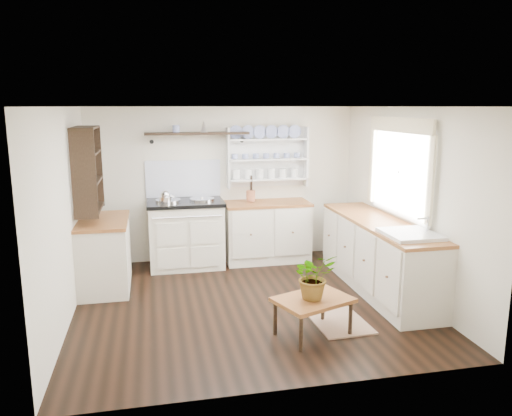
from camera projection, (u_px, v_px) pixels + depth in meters
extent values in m
cube|color=black|center=(248.00, 303.00, 5.96)|extent=(4.00, 3.80, 0.01)
cube|color=silver|center=(224.00, 184.00, 7.55)|extent=(4.00, 0.02, 2.30)
cube|color=silver|center=(407.00, 202.00, 6.14)|extent=(0.02, 3.80, 2.30)
cube|color=silver|center=(65.00, 216.00, 5.33)|extent=(0.02, 3.80, 2.30)
cube|color=white|center=(248.00, 107.00, 5.50)|extent=(4.00, 3.80, 0.01)
cube|color=white|center=(400.00, 172.00, 6.20)|extent=(0.04, 1.40, 1.00)
cube|color=white|center=(399.00, 172.00, 6.20)|extent=(0.02, 1.50, 1.10)
cube|color=#FFE9CB|center=(400.00, 125.00, 6.08)|extent=(0.04, 1.55, 0.18)
cube|color=#EEE6CE|center=(186.00, 235.00, 7.25)|extent=(1.05, 0.68, 0.92)
cube|color=black|center=(185.00, 203.00, 7.15)|extent=(1.09, 0.72, 0.05)
cylinder|color=silver|center=(168.00, 200.00, 7.10)|extent=(0.36, 0.36, 0.03)
cylinder|color=silver|center=(202.00, 199.00, 7.19)|extent=(0.36, 0.36, 0.03)
cylinder|color=silver|center=(188.00, 217.00, 6.81)|extent=(0.94, 0.02, 0.02)
cube|color=silver|center=(267.00, 232.00, 7.53)|extent=(1.25, 0.60, 0.88)
cube|color=brown|center=(267.00, 203.00, 7.44)|extent=(1.27, 0.63, 0.04)
cube|color=silver|center=(378.00, 256.00, 6.31)|extent=(0.60, 2.40, 0.88)
cube|color=brown|center=(380.00, 222.00, 6.23)|extent=(0.62, 2.43, 0.04)
cube|color=white|center=(410.00, 245.00, 5.52)|extent=(0.55, 0.60, 0.28)
cylinder|color=silver|center=(427.00, 226.00, 5.52)|extent=(0.02, 0.02, 0.22)
cube|color=silver|center=(105.00, 254.00, 6.39)|extent=(0.60, 1.10, 0.88)
cube|color=brown|center=(103.00, 221.00, 6.30)|extent=(0.62, 1.13, 0.04)
cube|color=white|center=(266.00, 157.00, 7.59)|extent=(1.20, 0.03, 0.90)
cube|color=white|center=(268.00, 157.00, 7.50)|extent=(1.20, 0.22, 0.02)
cylinder|color=navy|center=(267.00, 139.00, 7.45)|extent=(0.20, 0.02, 0.20)
cube|color=black|center=(197.00, 133.00, 7.19)|extent=(1.50, 0.24, 0.04)
cone|color=black|center=(152.00, 141.00, 7.15)|extent=(0.06, 0.20, 0.06)
cone|color=black|center=(241.00, 140.00, 7.41)|extent=(0.06, 0.20, 0.06)
cube|color=black|center=(88.00, 169.00, 6.14)|extent=(0.28, 0.80, 1.05)
cylinder|color=#A65F3C|center=(251.00, 196.00, 7.45)|extent=(0.14, 0.14, 0.16)
cube|color=brown|center=(313.00, 300.00, 5.05)|extent=(0.88, 0.76, 0.04)
cylinder|color=black|center=(301.00, 334.00, 4.74)|extent=(0.04, 0.04, 0.36)
cylinder|color=black|center=(275.00, 318.00, 5.09)|extent=(0.04, 0.04, 0.36)
cylinder|color=black|center=(350.00, 319.00, 5.08)|extent=(0.04, 0.04, 0.36)
cylinder|color=black|center=(323.00, 305.00, 5.43)|extent=(0.04, 0.04, 0.36)
imported|color=#3F7233|center=(314.00, 276.00, 4.99)|extent=(0.48, 0.43, 0.47)
cube|color=#967057|center=(337.00, 320.00, 5.46)|extent=(0.59, 0.87, 0.02)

